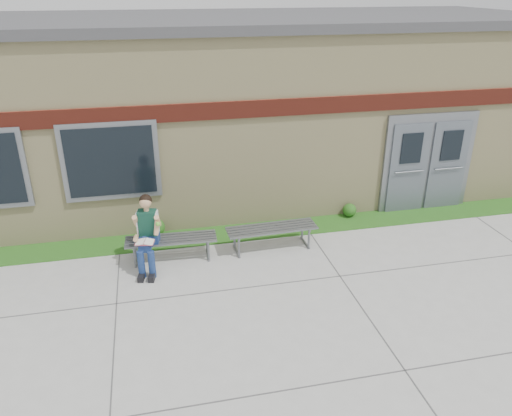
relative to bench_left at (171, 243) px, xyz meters
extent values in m
plane|color=#9E9E99|center=(1.98, -1.81, -0.35)|extent=(80.00, 80.00, 0.00)
cube|color=#255416|center=(1.98, 0.79, -0.34)|extent=(16.00, 0.80, 0.02)
cube|color=beige|center=(1.98, 4.19, 1.65)|extent=(16.00, 6.00, 4.00)
cube|color=#3F3F42|center=(1.98, 4.19, 3.75)|extent=(16.20, 6.20, 0.20)
cube|color=maroon|center=(1.98, 1.16, 2.25)|extent=(16.00, 0.06, 0.35)
cube|color=slate|center=(-1.02, 1.15, 1.35)|extent=(1.90, 0.08, 1.60)
cube|color=black|center=(-1.02, 1.11, 1.35)|extent=(1.70, 0.04, 1.40)
cube|color=slate|center=(5.98, 1.15, 0.80)|extent=(2.20, 0.08, 2.30)
cube|color=#535B64|center=(5.48, 1.10, 0.70)|extent=(0.92, 0.06, 2.10)
cube|color=#535B64|center=(6.48, 1.10, 0.70)|extent=(0.92, 0.06, 2.10)
cube|color=slate|center=(0.00, 0.00, 0.09)|extent=(1.76, 0.56, 0.03)
cube|color=slate|center=(-0.70, 0.00, -0.15)|extent=(0.06, 0.48, 0.40)
cube|color=slate|center=(0.70, 0.00, -0.15)|extent=(0.06, 0.48, 0.40)
cube|color=slate|center=(2.00, 0.00, 0.10)|extent=(1.83, 0.57, 0.04)
cube|color=slate|center=(1.28, 0.00, -0.14)|extent=(0.06, 0.50, 0.41)
cube|color=slate|center=(2.72, 0.00, -0.14)|extent=(0.06, 0.50, 0.41)
cube|color=navy|center=(-0.40, -0.05, 0.19)|extent=(0.40, 0.32, 0.17)
cube|color=#0D3128|center=(-0.41, -0.07, 0.52)|extent=(0.37, 0.28, 0.49)
sphere|color=tan|center=(-0.41, -0.08, 0.94)|extent=(0.26, 0.26, 0.22)
sphere|color=black|center=(-0.40, -0.06, 0.96)|extent=(0.28, 0.28, 0.23)
cylinder|color=navy|center=(-0.55, -0.30, 0.21)|extent=(0.25, 0.47, 0.16)
cylinder|color=navy|center=(-0.36, -0.34, 0.21)|extent=(0.25, 0.47, 0.16)
cylinder|color=navy|center=(-0.58, -0.55, -0.08)|extent=(0.13, 0.13, 0.53)
cylinder|color=navy|center=(-0.40, -0.59, -0.08)|extent=(0.13, 0.13, 0.53)
cube|color=black|center=(-0.60, -0.62, -0.30)|extent=(0.16, 0.29, 0.11)
cube|color=black|center=(-0.41, -0.66, -0.30)|extent=(0.16, 0.29, 0.11)
cylinder|color=tan|center=(-0.62, -0.09, 0.58)|extent=(0.14, 0.25, 0.28)
cylinder|color=tan|center=(-0.22, -0.17, 0.58)|extent=(0.14, 0.25, 0.28)
cube|color=white|center=(-0.48, -0.44, 0.31)|extent=(0.37, 0.30, 0.02)
cube|color=#B94557|center=(-0.48, -0.44, 0.30)|extent=(0.37, 0.31, 0.01)
sphere|color=#69C434|center=(-0.22, -0.32, 0.59)|extent=(0.09, 0.09, 0.09)
sphere|color=#255416|center=(-0.27, 1.04, -0.14)|extent=(0.37, 0.37, 0.37)
sphere|color=#255416|center=(4.10, 1.04, -0.18)|extent=(0.31, 0.31, 0.31)
camera|label=1|loc=(-0.22, -8.63, 4.62)|focal=35.00mm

